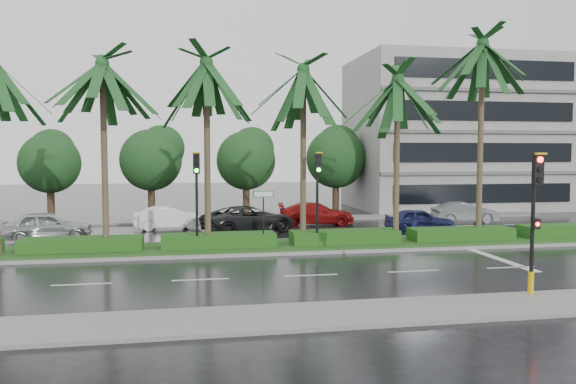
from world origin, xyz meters
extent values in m
plane|color=black|center=(0.00, 0.00, 0.00)|extent=(120.00, 120.00, 0.00)
cube|color=gray|center=(0.00, -10.20, 0.06)|extent=(40.00, 2.40, 0.12)
cube|color=gray|center=(0.00, 12.00, 0.06)|extent=(40.00, 2.00, 0.12)
cube|color=gray|center=(0.00, 1.00, 0.07)|extent=(36.00, 4.00, 0.14)
cube|color=#274D19|center=(0.00, 1.00, 0.14)|extent=(35.60, 3.70, 0.02)
cube|color=#184513|center=(-9.00, 1.00, 0.45)|extent=(5.20, 1.40, 0.60)
cube|color=#184513|center=(-3.00, 1.00, 0.45)|extent=(5.20, 1.40, 0.60)
cube|color=#184513|center=(3.00, 1.00, 0.45)|extent=(5.20, 1.40, 0.60)
cube|color=#184513|center=(9.00, 1.00, 0.45)|extent=(5.20, 1.40, 0.60)
cube|color=#184513|center=(15.00, 1.00, 0.45)|extent=(5.20, 1.40, 0.60)
cube|color=silver|center=(-12.00, 7.00, 0.01)|extent=(2.00, 0.12, 0.01)
cube|color=silver|center=(-8.00, -5.00, 0.01)|extent=(2.00, 0.12, 0.01)
cube|color=silver|center=(-8.00, 7.00, 0.01)|extent=(2.00, 0.12, 0.01)
cube|color=silver|center=(-4.00, -5.00, 0.01)|extent=(2.00, 0.12, 0.01)
cube|color=silver|center=(-4.00, 7.00, 0.01)|extent=(2.00, 0.12, 0.01)
cube|color=silver|center=(0.00, -5.00, 0.01)|extent=(2.00, 0.12, 0.01)
cube|color=silver|center=(0.00, 7.00, 0.01)|extent=(2.00, 0.12, 0.01)
cube|color=silver|center=(4.00, -5.00, 0.01)|extent=(2.00, 0.12, 0.01)
cube|color=silver|center=(4.00, 7.00, 0.01)|extent=(2.00, 0.12, 0.01)
cube|color=silver|center=(8.00, -5.00, 0.01)|extent=(2.00, 0.12, 0.01)
cube|color=silver|center=(8.00, 7.00, 0.01)|extent=(2.00, 0.12, 0.01)
cube|color=silver|center=(12.00, 7.00, 0.01)|extent=(2.00, 0.12, 0.01)
cube|color=silver|center=(16.00, 7.00, 0.01)|extent=(2.00, 0.12, 0.01)
cube|color=silver|center=(8.50, -3.00, 0.01)|extent=(0.40, 6.00, 0.01)
cylinder|color=#443327|center=(-8.00, 1.10, 4.27)|extent=(0.28, 0.28, 8.23)
cylinder|color=#443327|center=(-8.00, 1.10, 0.37)|extent=(0.40, 0.40, 0.44)
cylinder|color=#443327|center=(-3.50, 0.90, 4.34)|extent=(0.28, 0.28, 8.38)
cylinder|color=#443327|center=(-3.50, 0.90, 0.37)|extent=(0.40, 0.40, 0.44)
cylinder|color=#443327|center=(1.00, 1.20, 4.26)|extent=(0.28, 0.28, 8.23)
cylinder|color=#443327|center=(1.00, 1.20, 0.37)|extent=(0.40, 0.40, 0.44)
cylinder|color=#443327|center=(5.50, 0.80, 4.07)|extent=(0.28, 0.28, 7.84)
cylinder|color=#443327|center=(5.50, 0.80, 0.37)|extent=(0.40, 0.40, 0.44)
cylinder|color=#443327|center=(10.00, 1.10, 5.01)|extent=(0.28, 0.28, 9.73)
cylinder|color=#443327|center=(10.00, 1.10, 0.37)|extent=(0.40, 0.40, 0.44)
cylinder|color=black|center=(6.00, -9.30, 1.82)|extent=(0.12, 0.12, 3.40)
cube|color=black|center=(6.00, -9.48, 3.97)|extent=(0.30, 0.18, 0.90)
cube|color=gold|center=(6.00, -9.60, 4.45)|extent=(0.34, 0.12, 0.06)
cylinder|color=#FF0C05|center=(6.00, -9.58, 4.27)|extent=(0.18, 0.04, 0.18)
cylinder|color=black|center=(6.00, -9.58, 3.97)|extent=(0.18, 0.04, 0.18)
cylinder|color=black|center=(6.00, -9.58, 3.67)|extent=(0.18, 0.04, 0.18)
cylinder|color=gold|center=(6.00, -9.30, 0.47)|extent=(0.18, 0.18, 0.70)
cube|color=black|center=(6.00, -9.46, 2.32)|extent=(0.22, 0.16, 0.32)
cylinder|color=#FF0C05|center=(6.00, -9.55, 2.32)|extent=(0.12, 0.03, 0.12)
cylinder|color=black|center=(-4.00, 0.40, 1.85)|extent=(0.12, 0.12, 3.40)
cube|color=black|center=(-4.00, 0.22, 4.00)|extent=(0.30, 0.18, 0.90)
cube|color=gold|center=(-4.00, 0.10, 4.48)|extent=(0.34, 0.12, 0.06)
cylinder|color=black|center=(-4.00, 0.12, 4.30)|extent=(0.18, 0.04, 0.18)
cylinder|color=black|center=(-4.00, 0.12, 4.00)|extent=(0.18, 0.04, 0.18)
cylinder|color=#0CE519|center=(-4.00, 0.12, 3.70)|extent=(0.18, 0.04, 0.18)
cylinder|color=black|center=(1.50, 0.40, 1.85)|extent=(0.12, 0.12, 3.40)
cube|color=black|center=(1.50, 0.22, 4.00)|extent=(0.30, 0.18, 0.90)
cube|color=gold|center=(1.50, 0.10, 4.48)|extent=(0.34, 0.12, 0.06)
cylinder|color=black|center=(1.50, 0.12, 4.30)|extent=(0.18, 0.04, 0.18)
cylinder|color=black|center=(1.50, 0.12, 4.00)|extent=(0.18, 0.04, 0.18)
cylinder|color=#0CE519|center=(1.50, 0.12, 3.70)|extent=(0.18, 0.04, 0.18)
cylinder|color=black|center=(-1.00, 0.50, 1.45)|extent=(0.06, 0.06, 2.60)
cube|color=#0C5926|center=(-1.00, 0.47, 2.60)|extent=(0.95, 0.04, 0.30)
cube|color=white|center=(-1.00, 0.45, 2.60)|extent=(0.85, 0.01, 0.22)
cylinder|color=#3D2E1B|center=(-14.00, 17.50, 1.04)|extent=(0.52, 0.52, 2.08)
sphere|color=#173F1C|center=(-14.00, 17.50, 3.74)|extent=(4.28, 4.28, 4.28)
sphere|color=#173F1C|center=(-14.00, 17.80, 4.57)|extent=(3.21, 3.21, 3.21)
cylinder|color=#3D2E1B|center=(-7.00, 17.50, 1.10)|extent=(0.52, 0.52, 2.19)
sphere|color=#173F1C|center=(-7.00, 17.50, 3.95)|extent=(4.51, 4.51, 4.51)
sphere|color=#173F1C|center=(-7.00, 17.80, 4.83)|extent=(3.38, 3.38, 3.38)
cylinder|color=#3D2E1B|center=(0.00, 17.50, 1.08)|extent=(0.52, 0.52, 2.17)
sphere|color=#173F1C|center=(0.00, 17.50, 3.90)|extent=(4.46, 4.46, 4.46)
sphere|color=#173F1C|center=(0.00, 17.80, 4.77)|extent=(3.34, 3.34, 3.34)
cylinder|color=#3D2E1B|center=(7.00, 17.50, 1.12)|extent=(0.52, 0.52, 2.24)
sphere|color=#173F1C|center=(7.00, 17.50, 4.04)|extent=(4.61, 4.61, 4.61)
sphere|color=#173F1C|center=(7.00, 17.80, 4.93)|extent=(3.46, 3.46, 3.46)
cylinder|color=#3D2E1B|center=(14.00, 17.50, 1.05)|extent=(0.52, 0.52, 2.11)
sphere|color=#173F1C|center=(14.00, 17.50, 3.79)|extent=(4.33, 4.33, 4.33)
sphere|color=#173F1C|center=(14.00, 17.80, 4.63)|extent=(3.25, 3.25, 3.25)
cube|color=gray|center=(17.00, 18.00, 6.00)|extent=(16.00, 10.00, 12.00)
imported|color=#B6B9BE|center=(-11.50, 5.39, 0.75)|extent=(2.64, 4.69, 1.51)
imported|color=white|center=(-5.50, 8.61, 0.67)|extent=(2.09, 4.24, 1.34)
imported|color=black|center=(-1.00, 6.59, 0.74)|extent=(4.30, 5.89, 1.49)
imported|color=maroon|center=(3.50, 9.20, 0.69)|extent=(2.53, 4.95, 1.37)
imported|color=#191D4B|center=(8.50, 4.89, 0.67)|extent=(2.31, 4.15, 1.33)
imported|color=#55575A|center=(13.00, 8.23, 0.67)|extent=(1.72, 4.16, 1.34)
camera|label=1|loc=(-4.43, -24.76, 4.47)|focal=35.00mm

